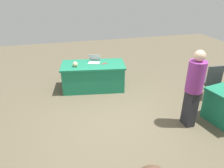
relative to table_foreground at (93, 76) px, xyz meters
The scene contains 7 objects.
ground_plane 1.84m from the table_foreground, 95.91° to the left, with size 14.40×14.40×0.00m, color brown.
table_foreground is the anchor object (origin of this frame).
chair_tucked_left 3.10m from the table_foreground, 154.30° to the left, with size 0.47×0.47×0.96m.
person_presenter 2.82m from the table_foreground, 126.92° to the left, with size 0.35×0.35×1.66m.
laptop_silver 0.43m from the table_foreground, 117.06° to the right, with size 0.40×0.38×0.21m.
yarn_ball 0.65m from the table_foreground, ahead, with size 0.14×0.14×0.14m, color beige.
scissors_red 0.49m from the table_foreground, behind, with size 0.18×0.04×0.01m, color red.
Camera 1 is at (1.04, 3.64, 2.79)m, focal length 33.86 mm.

